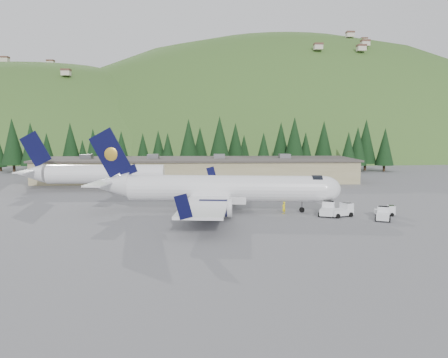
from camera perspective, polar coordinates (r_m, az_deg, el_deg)
ground at (r=62.56m, az=0.19°, el=-4.27°), size 600.00×600.00×0.00m
airliner at (r=62.11m, az=-0.78°, el=-1.36°), size 36.11×33.93×11.98m
second_airliner at (r=86.83m, az=-17.05°, el=0.69°), size 27.50×11.00×10.05m
baggage_tug_a at (r=61.11m, az=15.15°, el=-3.98°), size 3.76×3.05×1.80m
baggage_tug_b at (r=63.69m, az=20.46°, el=-3.92°), size 2.79×1.97×1.38m
baggage_tug_c at (r=60.33m, az=20.06°, el=-4.35°), size 2.77×3.45×1.65m
terminal_building at (r=99.86m, az=-3.50°, el=1.28°), size 71.00×17.00×6.10m
baggage_tug_d at (r=61.28m, az=13.39°, el=-3.89°), size 3.03×3.83×1.83m
ramp_worker at (r=61.34m, az=7.82°, el=-3.73°), size 0.74×0.71×1.71m
tree_line at (r=122.09m, az=-2.23°, el=4.51°), size 112.01×17.62×14.06m
hills at (r=290.30m, az=9.43°, el=-12.59°), size 614.00×330.00×300.00m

